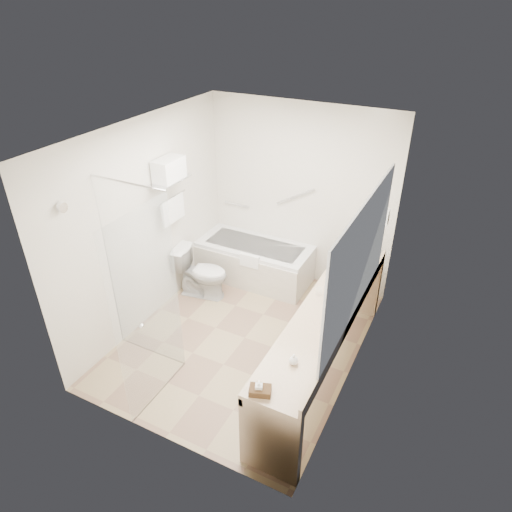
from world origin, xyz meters
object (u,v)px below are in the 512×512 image
at_px(toilet, 202,273).
at_px(water_bottle_left, 355,265).
at_px(bathtub, 255,261).
at_px(vanity_counter, 325,329).
at_px(amenity_basket, 260,391).

distance_m(toilet, water_bottle_left, 2.10).
distance_m(bathtub, vanity_counter, 2.09).
xyz_separation_m(bathtub, vanity_counter, (1.52, -1.39, 0.36)).
height_order(toilet, water_bottle_left, water_bottle_left).
bearing_deg(vanity_counter, bathtub, 137.65).
relative_size(vanity_counter, amenity_basket, 15.22).
bearing_deg(water_bottle_left, bathtub, 161.66).
bearing_deg(water_bottle_left, toilet, -175.02).
height_order(bathtub, toilet, toilet).
distance_m(bathtub, toilet, 0.83).
distance_m(amenity_basket, water_bottle_left, 2.13).
relative_size(toilet, water_bottle_left, 3.84).
distance_m(bathtub, water_bottle_left, 1.77).
bearing_deg(vanity_counter, toilet, 160.50).
bearing_deg(bathtub, vanity_counter, -42.35).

